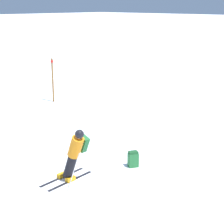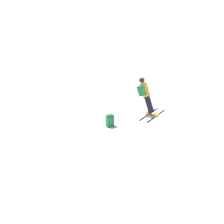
% 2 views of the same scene
% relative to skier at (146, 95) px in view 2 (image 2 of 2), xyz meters
% --- Properties ---
extents(ground_plane, '(300.00, 300.00, 0.00)m').
position_rel_skier_xyz_m(ground_plane, '(-1.67, -0.05, -0.91)').
color(ground_plane, white).
extents(skier, '(1.38, 1.64, 1.68)m').
position_rel_skier_xyz_m(skier, '(0.00, 0.00, 0.00)').
color(skier, black).
rests_on(skier, ground).
extents(spare_backpack, '(0.34, 0.37, 0.50)m').
position_rel_skier_xyz_m(spare_backpack, '(0.46, 1.94, -0.66)').
color(spare_backpack, '#236633').
rests_on(spare_backpack, ground).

